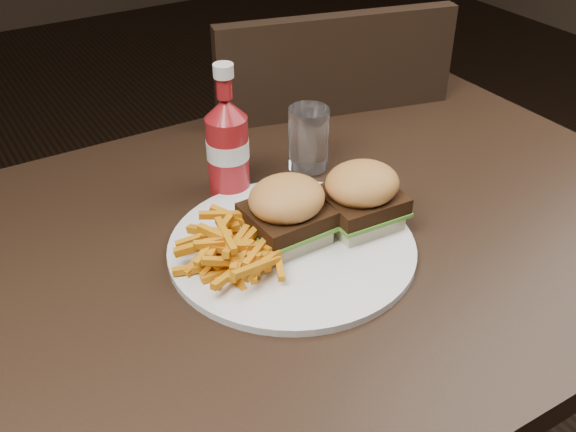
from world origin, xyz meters
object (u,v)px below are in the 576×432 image
plate (292,247)px  tumbler (308,138)px  chair_far (298,197)px  ketchup_bottle (228,156)px  dining_table (288,246)px

plate → tumbler: size_ratio=3.31×
chair_far → ketchup_bottle: 0.62m
dining_table → ketchup_bottle: 0.17m
dining_table → tumbler: bearing=48.8°
plate → tumbler: 0.23m
chair_far → dining_table: bearing=70.2°
plate → chair_far: bearing=56.9°
dining_table → chair_far: size_ratio=2.55×
ketchup_bottle → tumbler: 0.14m
chair_far → ketchup_bottle: bearing=59.2°
dining_table → plate: plate is taller
ketchup_bottle → chair_far: bearing=45.3°
ketchup_bottle → tumbler: (0.14, -0.01, -0.01)m
chair_far → plate: (-0.35, -0.53, 0.33)m
chair_far → ketchup_bottle: size_ratio=3.77×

